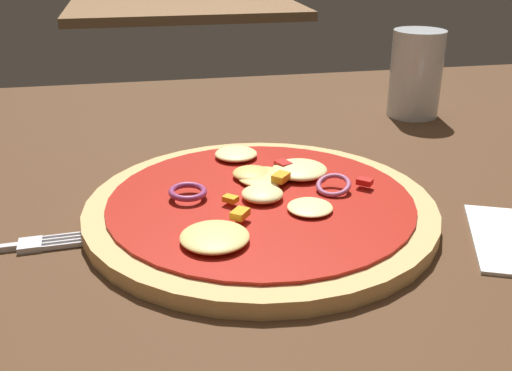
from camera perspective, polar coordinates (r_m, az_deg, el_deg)
name	(u,v)px	position (r m, az deg, el deg)	size (l,w,h in m)	color
dining_table	(202,223)	(0.54, -5.16, -3.54)	(1.24, 0.96, 0.03)	#4C301C
pizza	(261,206)	(0.51, 0.44, -1.94)	(0.30, 0.30, 0.03)	tan
beer_glass	(416,76)	(0.80, 14.99, 10.08)	(0.07, 0.07, 0.11)	silver
background_table	(186,9)	(1.94, -6.75, 16.36)	(0.71, 0.46, 0.03)	brown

